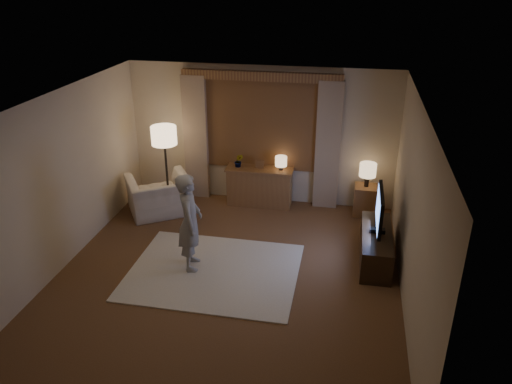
% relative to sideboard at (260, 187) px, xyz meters
% --- Properties ---
extents(room, '(5.04, 5.54, 2.64)m').
position_rel_sideboard_xyz_m(room, '(-0.02, -2.00, 0.98)').
color(room, brown).
rests_on(room, ground).
extents(rug, '(2.50, 2.00, 0.02)m').
position_rel_sideboard_xyz_m(rug, '(-0.24, -2.44, -0.34)').
color(rug, beige).
rests_on(rug, floor).
extents(sideboard, '(1.20, 0.40, 0.70)m').
position_rel_sideboard_xyz_m(sideboard, '(0.00, 0.00, 0.00)').
color(sideboard, brown).
rests_on(sideboard, floor).
extents(picture_frame, '(0.16, 0.02, 0.20)m').
position_rel_sideboard_xyz_m(picture_frame, '(0.00, 0.00, 0.45)').
color(picture_frame, brown).
rests_on(picture_frame, sideboard).
extents(plant, '(0.17, 0.13, 0.30)m').
position_rel_sideboard_xyz_m(plant, '(-0.40, 0.00, 0.50)').
color(plant, '#999999').
rests_on(plant, sideboard).
extents(table_lamp_sideboard, '(0.22, 0.22, 0.30)m').
position_rel_sideboard_xyz_m(table_lamp_sideboard, '(0.40, 0.00, 0.55)').
color(table_lamp_sideboard, black).
rests_on(table_lamp_sideboard, sideboard).
extents(floor_lamp, '(0.46, 0.46, 1.58)m').
position_rel_sideboard_xyz_m(floor_lamp, '(-1.68, -0.43, 0.98)').
color(floor_lamp, black).
rests_on(floor_lamp, floor).
extents(armchair, '(1.43, 1.39, 0.71)m').
position_rel_sideboard_xyz_m(armchair, '(-1.73, -0.73, 0.00)').
color(armchair, beige).
rests_on(armchair, floor).
extents(side_table, '(0.40, 0.40, 0.56)m').
position_rel_sideboard_xyz_m(side_table, '(1.97, -0.05, -0.07)').
color(side_table, brown).
rests_on(side_table, floor).
extents(table_lamp_side, '(0.30, 0.30, 0.44)m').
position_rel_sideboard_xyz_m(table_lamp_side, '(1.97, -0.05, 0.52)').
color(table_lamp_side, black).
rests_on(table_lamp_side, side_table).
extents(tv_stand, '(0.45, 1.40, 0.50)m').
position_rel_sideboard_xyz_m(tv_stand, '(2.13, -1.65, -0.10)').
color(tv_stand, black).
rests_on(tv_stand, floor).
extents(tv, '(0.23, 0.94, 0.68)m').
position_rel_sideboard_xyz_m(tv, '(2.13, -1.65, 0.52)').
color(tv, black).
rests_on(tv, tv_stand).
extents(person, '(0.48, 0.62, 1.51)m').
position_rel_sideboard_xyz_m(person, '(-0.59, -2.36, 0.42)').
color(person, '#9E9992').
rests_on(person, rug).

